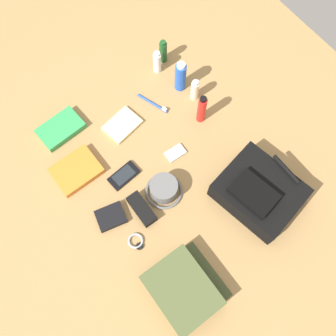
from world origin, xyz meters
name	(u,v)px	position (x,y,z in m)	size (l,w,h in m)	color
ground_plane	(168,173)	(0.00, 0.00, -0.01)	(2.64, 2.02, 0.02)	olive
backpack	(259,192)	(0.30, 0.22, 0.06)	(0.35, 0.31, 0.14)	black
toiletry_pouch	(183,290)	(0.41, -0.24, 0.04)	(0.26, 0.25, 0.09)	#47512D
bucket_hat	(164,189)	(0.06, -0.07, 0.03)	(0.15, 0.15, 0.08)	#5C5C5C
shampoo_bottle	(163,52)	(-0.47, 0.32, 0.06)	(0.04, 0.04, 0.13)	#19471E
toothpaste_tube	(157,62)	(-0.44, 0.26, 0.06)	(0.04, 0.04, 0.12)	white
deodorant_spray	(181,76)	(-0.30, 0.29, 0.08)	(0.05, 0.05, 0.17)	blue
lotion_bottle	(195,90)	(-0.22, 0.31, 0.06)	(0.04, 0.04, 0.12)	beige
sunscreen_spray	(202,109)	(-0.12, 0.26, 0.08)	(0.04, 0.04, 0.17)	red
paperback_novel	(61,129)	(-0.43, -0.26, 0.01)	(0.14, 0.20, 0.03)	#2D934C
travel_guidebook	(76,171)	(-0.23, -0.31, 0.01)	(0.15, 0.19, 0.03)	orange
cell_phone	(124,176)	(-0.09, -0.16, 0.01)	(0.08, 0.13, 0.01)	black
media_player	(175,153)	(-0.05, 0.07, 0.01)	(0.06, 0.09, 0.01)	#B7B7BC
wristwatch	(136,242)	(0.16, -0.27, 0.01)	(0.07, 0.06, 0.01)	#99999E
toothbrush	(154,104)	(-0.29, 0.14, 0.01)	(0.15, 0.06, 0.02)	blue
wallet	(111,217)	(0.02, -0.30, 0.01)	(0.09, 0.11, 0.02)	black
notepad	(122,125)	(-0.29, -0.03, 0.01)	(0.11, 0.15, 0.02)	beige
sunglasses_case	(142,209)	(0.07, -0.18, 0.02)	(0.14, 0.06, 0.04)	black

